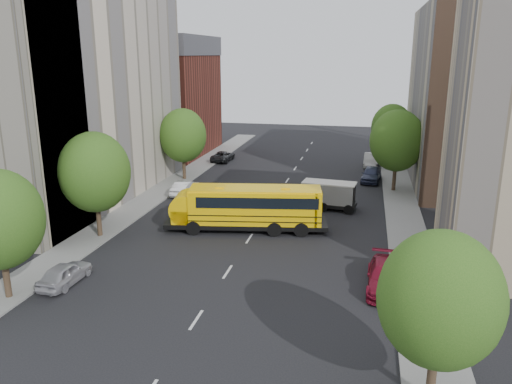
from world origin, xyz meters
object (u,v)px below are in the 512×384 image
(parked_car_5, at_px, (371,160))
(school_bus, at_px, (245,206))
(street_tree_2, at_px, (183,136))
(parked_car_2, at_px, (223,156))
(safari_truck, at_px, (324,194))
(street_tree_5, at_px, (392,127))
(street_tree_1, at_px, (95,172))
(parked_car_3, at_px, (386,277))
(street_tree_4, at_px, (397,141))
(parked_car_1, at_px, (185,188))
(parked_car_4, at_px, (371,174))
(street_tree_3, at_px, (440,300))
(parked_car_0, at_px, (65,273))

(parked_car_5, bearing_deg, school_bus, -108.84)
(street_tree_2, xyz_separation_m, school_bus, (10.24, -14.28, -2.87))
(street_tree_2, distance_m, parked_car_5, 23.08)
(parked_car_2, relative_size, parked_car_5, 0.99)
(safari_truck, bearing_deg, street_tree_5, 78.23)
(street_tree_2, bearing_deg, street_tree_1, -90.00)
(safari_truck, distance_m, parked_car_3, 15.73)
(school_bus, bearing_deg, parked_car_2, 100.23)
(street_tree_4, xyz_separation_m, parked_car_2, (-20.60, 10.20, -4.42))
(street_tree_5, relative_size, school_bus, 0.59)
(parked_car_1, bearing_deg, parked_car_3, 140.22)
(parked_car_4, bearing_deg, school_bus, -112.66)
(street_tree_1, bearing_deg, street_tree_3, -32.47)
(parked_car_0, bearing_deg, street_tree_1, -73.37)
(street_tree_4, distance_m, street_tree_5, 12.01)
(street_tree_3, height_order, parked_car_1, street_tree_3)
(street_tree_3, relative_size, parked_car_3, 1.36)
(parked_car_5, bearing_deg, parked_car_0, -113.95)
(street_tree_2, xyz_separation_m, parked_car_3, (20.60, -22.25, -4.07))
(parked_car_2, relative_size, parked_car_4, 1.00)
(street_tree_4, height_order, parked_car_2, street_tree_4)
(street_tree_1, relative_size, parked_car_3, 1.51)
(street_tree_5, height_order, parked_car_3, street_tree_5)
(school_bus, bearing_deg, parked_car_1, 123.65)
(street_tree_4, relative_size, parked_car_0, 2.05)
(parked_car_0, distance_m, parked_car_3, 18.87)
(parked_car_0, xyz_separation_m, parked_car_1, (0.15, 19.96, 0.02))
(street_tree_5, distance_m, parked_car_3, 34.50)
(parked_car_5, bearing_deg, parked_car_3, -86.86)
(school_bus, height_order, parked_car_0, school_bus)
(street_tree_1, relative_size, street_tree_4, 0.98)
(street_tree_1, relative_size, street_tree_3, 1.11)
(parked_car_0, bearing_deg, parked_car_3, -167.75)
(street_tree_3, relative_size, parked_car_5, 1.50)
(school_bus, height_order, parked_car_4, school_bus)
(street_tree_2, bearing_deg, parked_car_2, 82.18)
(street_tree_1, distance_m, parked_car_0, 9.04)
(parked_car_3, distance_m, parked_car_5, 33.40)
(parked_car_5, bearing_deg, safari_truck, -100.76)
(safari_truck, xyz_separation_m, parked_car_4, (4.10, 10.79, -0.49))
(safari_truck, height_order, parked_car_5, safari_truck)
(school_bus, relative_size, parked_car_3, 2.42)
(parked_car_3, xyz_separation_m, parked_car_5, (-0.80, 33.39, 0.02))
(school_bus, relative_size, parked_car_1, 3.02)
(street_tree_1, relative_size, parked_car_4, 1.69)
(street_tree_2, height_order, street_tree_5, street_tree_2)
(street_tree_1, relative_size, street_tree_5, 1.05)
(street_tree_1, xyz_separation_m, safari_truck, (15.70, 10.69, -3.66))
(street_tree_3, bearing_deg, street_tree_2, 124.51)
(parked_car_1, relative_size, parked_car_5, 0.89)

